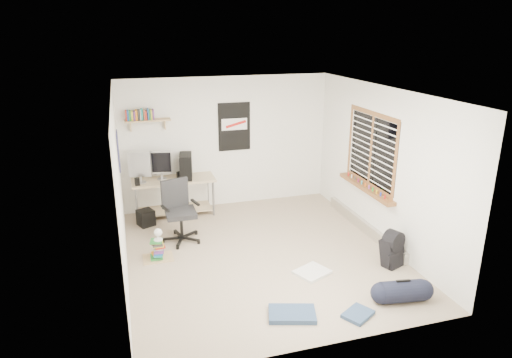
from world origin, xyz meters
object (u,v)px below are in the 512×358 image
object	(u,v)px
duffel_bag	(402,292)
book_stack	(157,249)
office_chair	(181,213)
backpack	(392,252)
desk	(174,196)

from	to	relation	value
duffel_bag	book_stack	world-z (taller)	duffel_bag
office_chair	backpack	size ratio (longest dim) A/B	2.32
desk	office_chair	world-z (taller)	office_chair
backpack	desk	bearing A→B (deg)	112.81
office_chair	duffel_bag	world-z (taller)	office_chair
office_chair	book_stack	distance (m)	0.75
desk	backpack	bearing A→B (deg)	-23.36
backpack	book_stack	size ratio (longest dim) A/B	1.09
office_chair	backpack	world-z (taller)	office_chair
book_stack	duffel_bag	bearing A→B (deg)	-35.45
desk	duffel_bag	world-z (taller)	desk
desk	duffel_bag	size ratio (longest dim) A/B	2.69
backpack	book_stack	xyz separation A→B (m)	(-3.30, 1.18, -0.05)
duffel_bag	book_stack	bearing A→B (deg)	153.45
backpack	duffel_bag	xyz separation A→B (m)	(-0.40, -0.88, -0.06)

